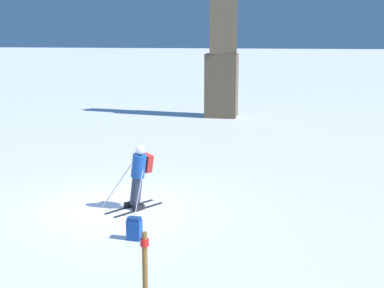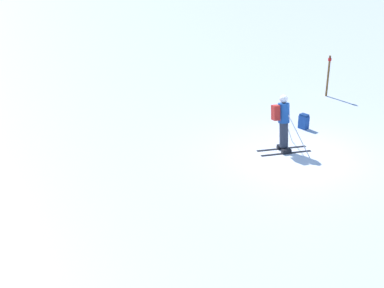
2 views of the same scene
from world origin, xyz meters
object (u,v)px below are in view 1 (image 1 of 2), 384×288
(skier, at_px, (139,174))
(spare_backpack, at_px, (134,229))
(rock_pillar, at_px, (222,41))
(trail_marker, at_px, (145,280))

(skier, relative_size, spare_backpack, 3.44)
(skier, xyz_separation_m, spare_backpack, (0.44, -1.95, -0.70))
(rock_pillar, bearing_deg, trail_marker, -85.85)
(rock_pillar, distance_m, spare_backpack, 18.02)
(trail_marker, bearing_deg, rock_pillar, 94.15)
(spare_backpack, xyz_separation_m, trail_marker, (1.23, -3.61, 0.65))
(rock_pillar, bearing_deg, spare_backpack, -88.99)
(rock_pillar, relative_size, spare_backpack, 19.06)
(spare_backpack, relative_size, trail_marker, 0.31)
(skier, height_order, spare_backpack, skier)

